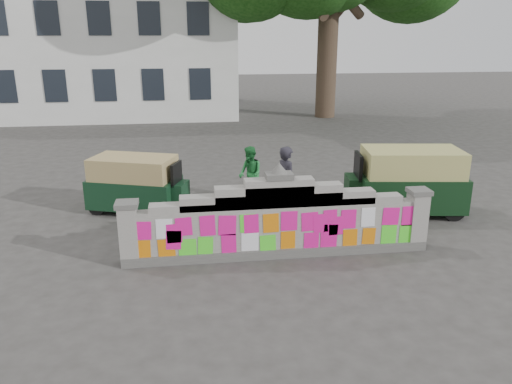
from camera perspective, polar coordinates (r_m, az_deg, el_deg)
The scene contains 8 objects.
ground at distance 10.60m, azimuth 2.52°, elevation -7.22°, with size 100.00×100.00×0.00m, color #383533.
parapet_wall at distance 10.31m, azimuth 2.58°, elevation -3.45°, with size 6.48×0.44×2.01m.
building at distance 31.88m, azimuth -18.12°, elevation 15.95°, with size 16.00×10.00×8.90m.
cyclist_bike at distance 12.03m, azimuth 3.45°, elevation -1.58°, with size 0.67×1.93×1.01m, color black.
cyclist_rider at distance 11.92m, azimuth 3.48°, elevation 0.02°, with size 0.63×0.41×1.72m, color #25222B.
pedestrian at distance 13.82m, azimuth -0.67°, elevation 2.10°, with size 0.74×0.58×1.52m, color #217A35.
rickshaw_left at distance 13.32m, azimuth -13.46°, elevation 0.97°, with size 2.69×1.89×1.45m.
rickshaw_right at distance 13.35m, azimuth 16.90°, elevation 1.29°, with size 3.13×1.78×1.69m.
Camera 1 is at (-1.80, -9.46, 4.44)m, focal length 35.00 mm.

